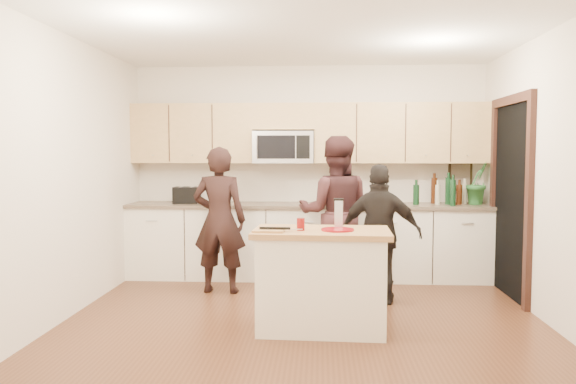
# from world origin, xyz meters

# --- Properties ---
(floor) EXTENTS (4.50, 4.50, 0.00)m
(floor) POSITION_xyz_m (0.00, 0.00, 0.00)
(floor) COLOR #54301C
(floor) RESTS_ON ground
(room_shell) EXTENTS (4.52, 4.02, 2.71)m
(room_shell) POSITION_xyz_m (0.00, 0.00, 1.73)
(room_shell) COLOR beige
(room_shell) RESTS_ON ground
(back_cabinetry) EXTENTS (4.50, 0.66, 0.94)m
(back_cabinetry) POSITION_xyz_m (0.00, 1.69, 0.47)
(back_cabinetry) COLOR white
(back_cabinetry) RESTS_ON ground
(upper_cabinetry) EXTENTS (4.50, 0.33, 0.75)m
(upper_cabinetry) POSITION_xyz_m (0.03, 1.83, 1.84)
(upper_cabinetry) COLOR tan
(upper_cabinetry) RESTS_ON ground
(microwave) EXTENTS (0.76, 0.41, 0.40)m
(microwave) POSITION_xyz_m (-0.31, 1.80, 1.65)
(microwave) COLOR silver
(microwave) RESTS_ON ground
(doorway) EXTENTS (0.06, 1.25, 2.20)m
(doorway) POSITION_xyz_m (2.23, 0.90, 1.16)
(doorway) COLOR black
(doorway) RESTS_ON ground
(framed_picture) EXTENTS (0.30, 0.03, 0.38)m
(framed_picture) POSITION_xyz_m (1.95, 1.98, 1.28)
(framed_picture) COLOR black
(framed_picture) RESTS_ON ground
(dish_towel) EXTENTS (0.34, 0.60, 0.48)m
(dish_towel) POSITION_xyz_m (-0.95, 1.50, 0.80)
(dish_towel) COLOR white
(dish_towel) RESTS_ON ground
(island) EXTENTS (1.22, 0.74, 0.90)m
(island) POSITION_xyz_m (0.17, -0.39, 0.45)
(island) COLOR white
(island) RESTS_ON ground
(red_plate) EXTENTS (0.29, 0.29, 0.02)m
(red_plate) POSITION_xyz_m (0.31, -0.44, 0.91)
(red_plate) COLOR maroon
(red_plate) RESTS_ON island
(box_grater) EXTENTS (0.09, 0.05, 0.25)m
(box_grater) POSITION_xyz_m (0.32, -0.30, 1.05)
(box_grater) COLOR silver
(box_grater) RESTS_ON red_plate
(drink_glass) EXTENTS (0.07, 0.07, 0.11)m
(drink_glass) POSITION_xyz_m (-0.02, -0.45, 0.95)
(drink_glass) COLOR maroon
(drink_glass) RESTS_ON island
(cutting_board) EXTENTS (0.27, 0.18, 0.02)m
(cutting_board) POSITION_xyz_m (-0.29, -0.57, 0.91)
(cutting_board) COLOR #A67C45
(cutting_board) RESTS_ON island
(tongs) EXTENTS (0.27, 0.04, 0.02)m
(tongs) POSITION_xyz_m (-0.24, -0.53, 0.93)
(tongs) COLOR black
(tongs) RESTS_ON cutting_board
(knife) EXTENTS (0.19, 0.03, 0.01)m
(knife) POSITION_xyz_m (-0.09, -0.54, 0.92)
(knife) COLOR silver
(knife) RESTS_ON cutting_board
(toaster) EXTENTS (0.32, 0.23, 0.21)m
(toaster) POSITION_xyz_m (-1.53, 1.67, 1.04)
(toaster) COLOR black
(toaster) RESTS_ON back_cabinetry
(bottle_cluster) EXTENTS (0.70, 0.40, 0.39)m
(bottle_cluster) POSITION_xyz_m (1.69, 1.71, 1.11)
(bottle_cluster) COLOR black
(bottle_cluster) RESTS_ON back_cabinetry
(orchid) EXTENTS (0.38, 0.37, 0.54)m
(orchid) POSITION_xyz_m (2.10, 1.72, 1.21)
(orchid) COLOR #28652C
(orchid) RESTS_ON back_cabinetry
(woman_left) EXTENTS (0.62, 0.43, 1.65)m
(woman_left) POSITION_xyz_m (-0.98, 0.90, 0.82)
(woman_left) COLOR black
(woman_left) RESTS_ON ground
(woman_center) EXTENTS (0.89, 0.71, 1.77)m
(woman_center) POSITION_xyz_m (0.33, 1.13, 0.89)
(woman_center) COLOR #33191B
(woman_center) RESTS_ON ground
(woman_right) EXTENTS (0.90, 0.47, 1.46)m
(woman_right) POSITION_xyz_m (0.78, 0.53, 0.73)
(woman_right) COLOR black
(woman_right) RESTS_ON ground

